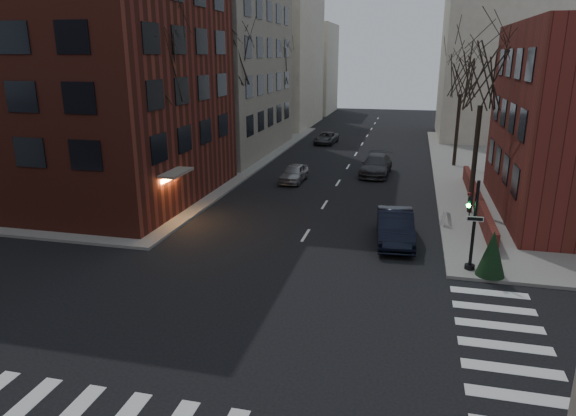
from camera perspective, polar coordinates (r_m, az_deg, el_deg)
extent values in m
plane|color=black|center=(16.87, -6.70, -16.51)|extent=(160.00, 160.00, 0.00)
cube|color=gray|center=(55.79, -24.50, 5.74)|extent=(44.00, 44.00, 0.15)
cube|color=maroon|center=(36.15, -22.01, 15.18)|extent=(15.00, 15.00, 18.00)
cube|color=gray|center=(52.34, -12.36, 21.56)|extent=(18.00, 18.00, 28.00)
cube|color=maroon|center=(33.56, 20.25, 0.84)|extent=(0.35, 16.00, 1.00)
cube|color=beige|center=(71.09, -2.98, 16.47)|extent=(14.00, 16.00, 18.00)
cube|color=beige|center=(63.96, 23.22, 14.28)|extent=(14.00, 14.00, 16.00)
cube|color=beige|center=(87.12, 1.63, 15.19)|extent=(10.00, 12.00, 14.00)
cylinder|color=black|center=(23.45, 19.96, -1.88)|extent=(0.14, 0.14, 4.00)
cylinder|color=black|center=(24.09, 19.52, -6.17)|extent=(0.44, 0.44, 0.20)
imported|color=black|center=(23.18, 19.56, 0.16)|extent=(0.16, 0.20, 1.00)
sphere|color=#19FF4C|center=(23.11, 19.41, 0.25)|extent=(0.18, 0.18, 0.18)
cube|color=white|center=(23.24, 20.08, -1.15)|extent=(0.70, 0.03, 0.22)
cylinder|color=#2D231C|center=(31.08, -13.37, 5.59)|extent=(0.28, 0.28, 6.65)
cylinder|color=#2D231C|center=(41.96, -6.00, 8.96)|extent=(0.28, 0.28, 7.00)
cylinder|color=#2D231C|center=(55.29, -1.10, 10.52)|extent=(0.28, 0.28, 6.30)
cylinder|color=#2D231C|center=(31.95, 20.02, 5.00)|extent=(0.28, 0.28, 6.30)
cylinder|color=#2D231C|center=(45.74, 18.26, 8.19)|extent=(0.28, 0.28, 5.95)
cylinder|color=black|center=(38.11, -7.13, 7.39)|extent=(0.12, 0.12, 6.00)
sphere|color=#FFA54C|center=(37.74, -7.30, 12.04)|extent=(0.36, 0.36, 0.36)
cylinder|color=black|center=(57.09, 0.01, 10.57)|extent=(0.12, 0.12, 6.00)
sphere|color=#FFA54C|center=(56.85, 0.01, 13.67)|extent=(0.36, 0.36, 0.36)
imported|color=black|center=(26.57, 11.81, -2.08)|extent=(2.18, 5.15, 1.65)
imported|color=#97989C|center=(38.65, 0.67, 3.89)|extent=(1.73, 3.98, 1.33)
imported|color=#39393E|center=(41.54, 9.76, 4.71)|extent=(2.45, 5.49, 1.56)
imported|color=#414146|center=(55.96, 4.27, 7.77)|extent=(2.32, 4.49, 1.21)
cube|color=silver|center=(29.54, 17.19, -1.14)|extent=(0.51, 0.59, 0.80)
cone|color=black|center=(23.41, 21.74, -4.69)|extent=(1.46, 1.46, 2.01)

